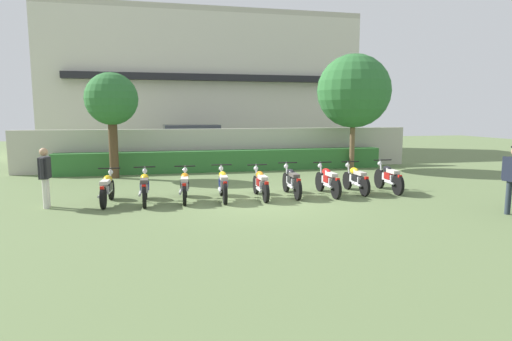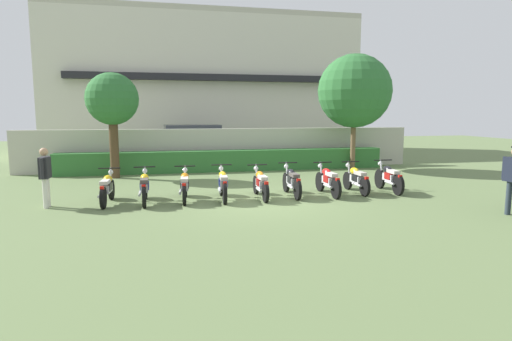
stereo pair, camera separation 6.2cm
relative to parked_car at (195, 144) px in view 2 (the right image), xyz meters
name	(u,v)px [view 2 (the right image)]	position (x,y,z in m)	size (l,w,h in m)	color
ground	(262,201)	(1.07, -10.11, -0.94)	(60.00, 60.00, 0.00)	#607547
building	(204,86)	(1.07, 5.88, 3.25)	(18.29, 6.50, 8.37)	beige
compound_wall	(225,149)	(1.07, -2.89, -0.04)	(17.37, 0.30, 1.79)	#BCB7A8
hedge_row	(227,161)	(1.07, -3.59, -0.49)	(13.90, 0.70, 0.89)	#337033
parked_car	(195,144)	(0.00, 0.00, 0.00)	(4.59, 2.26, 1.89)	silver
tree_near_inspector	(112,100)	(-3.43, -4.64, 2.00)	(1.96, 1.96, 3.98)	#4C3823
tree_far_side	(355,91)	(6.57, -4.19, 2.47)	(3.18, 3.18, 5.00)	brown
motorcycle_in_row_0	(107,188)	(-3.16, -9.55, -0.50)	(0.60, 1.82, 0.95)	black
motorcycle_in_row_1	(145,187)	(-2.16, -9.67, -0.48)	(0.60, 1.88, 0.97)	black
motorcycle_in_row_2	(185,185)	(-1.06, -9.58, -0.49)	(0.60, 1.83, 0.95)	black
motorcycle_in_row_3	(223,184)	(0.01, -9.66, -0.48)	(0.60, 1.87, 0.97)	black
motorcycle_in_row_4	(261,183)	(1.12, -9.66, -0.50)	(0.60, 1.88, 0.94)	black
motorcycle_in_row_5	(292,181)	(2.11, -9.53, -0.49)	(0.60, 1.91, 0.97)	black
motorcycle_in_row_6	(328,180)	(3.21, -9.64, -0.49)	(0.60, 1.90, 0.97)	black
motorcycle_in_row_7	(356,179)	(4.21, -9.48, -0.50)	(0.60, 1.78, 0.94)	black
motorcycle_in_row_8	(389,177)	(5.29, -9.55, -0.48)	(0.60, 1.89, 0.98)	black
inspector_person	(45,173)	(-4.66, -9.67, -0.01)	(0.22, 0.65, 1.58)	silver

